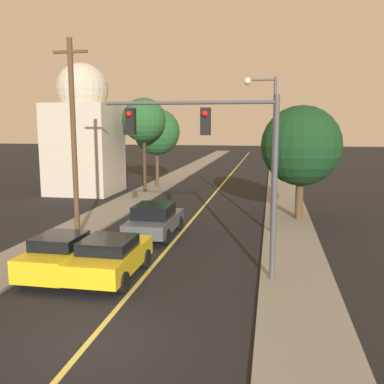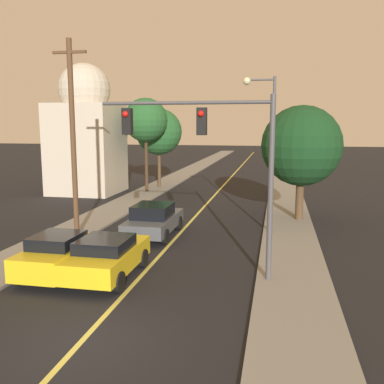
% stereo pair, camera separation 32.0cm
% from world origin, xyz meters
% --- Properties ---
extents(ground_plane, '(200.00, 200.00, 0.00)m').
position_xyz_m(ground_plane, '(0.00, 0.00, 0.00)').
color(ground_plane, black).
extents(road_surface, '(8.01, 80.00, 0.01)m').
position_xyz_m(road_surface, '(0.00, 36.00, 0.01)').
color(road_surface, black).
rests_on(road_surface, ground).
extents(sidewalk_left, '(2.50, 80.00, 0.12)m').
position_xyz_m(sidewalk_left, '(-5.25, 36.00, 0.06)').
color(sidewalk_left, gray).
rests_on(sidewalk_left, ground).
extents(sidewalk_right, '(2.50, 80.00, 0.12)m').
position_xyz_m(sidewalk_right, '(5.25, 36.00, 0.06)').
color(sidewalk_right, gray).
rests_on(sidewalk_right, ground).
extents(car_near_lane_front, '(2.01, 4.04, 1.45)m').
position_xyz_m(car_near_lane_front, '(-1.12, 4.39, 0.77)').
color(car_near_lane_front, gold).
rests_on(car_near_lane_front, ground).
extents(car_near_lane_second, '(2.04, 4.38, 1.57)m').
position_xyz_m(car_near_lane_second, '(-1.12, 10.12, 0.80)').
color(car_near_lane_second, '#474C51').
rests_on(car_near_lane_second, ground).
extents(car_outer_lane_front, '(1.85, 3.86, 1.50)m').
position_xyz_m(car_outer_lane_front, '(-2.88, 4.34, 0.78)').
color(car_outer_lane_front, gold).
rests_on(car_outer_lane_front, ground).
extents(traffic_signal_mast, '(5.84, 0.42, 6.13)m').
position_xyz_m(traffic_signal_mast, '(2.50, 5.02, 4.55)').
color(traffic_signal_mast, '#47474C').
rests_on(traffic_signal_mast, ground).
extents(streetlamp_right, '(1.54, 0.36, 7.38)m').
position_xyz_m(streetlamp_right, '(4.02, 11.67, 4.80)').
color(streetlamp_right, '#47474C').
rests_on(streetlamp_right, ground).
extents(utility_pole_left, '(1.60, 0.24, 8.94)m').
position_xyz_m(utility_pole_left, '(-4.60, 9.14, 4.76)').
color(utility_pole_left, '#513823').
rests_on(utility_pole_left, ground).
extents(tree_left_near, '(3.78, 3.78, 6.48)m').
position_xyz_m(tree_left_near, '(-5.06, 25.14, 4.69)').
color(tree_left_near, '#4C3823').
rests_on(tree_left_near, ground).
extents(tree_left_far, '(3.34, 3.34, 7.18)m').
position_xyz_m(tree_left_far, '(-5.38, 22.63, 5.61)').
color(tree_left_far, '#3D2B1C').
rests_on(tree_left_far, ground).
extents(tree_right_near, '(4.34, 4.34, 6.21)m').
position_xyz_m(tree_right_near, '(5.84, 14.82, 4.14)').
color(tree_right_near, '#4C3823').
rests_on(tree_right_near, ground).
extents(domed_building_left, '(4.89, 4.89, 9.87)m').
position_xyz_m(domed_building_left, '(-9.95, 21.88, 4.62)').
color(domed_building_left, '#BCB29E').
rests_on(domed_building_left, ground).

